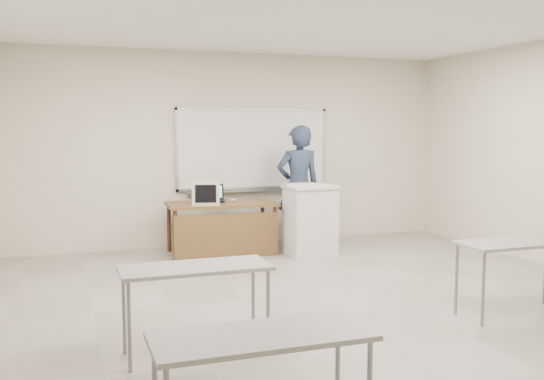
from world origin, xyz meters
name	(u,v)px	position (x,y,z in m)	size (l,w,h in m)	color
floor	(346,316)	(0.00, 0.00, -0.01)	(7.00, 8.00, 0.01)	gray
whiteboard	(253,150)	(0.30, 3.97, 1.48)	(2.48, 0.10, 1.31)	white
student_desks	(426,282)	(0.00, -1.35, 0.67)	(4.40, 2.20, 0.73)	gray
instructor_desk	(223,216)	(-0.40, 3.19, 0.56)	(1.57, 0.78, 0.75)	brown
podium	(310,220)	(0.80, 2.80, 0.51)	(0.72, 0.52, 1.01)	silver
crt_monitor	(206,192)	(-0.65, 3.18, 0.92)	(0.38, 0.43, 0.36)	#BBB99F
laptop	(212,198)	(-0.50, 3.46, 0.81)	(0.34, 0.31, 0.25)	black
mouse	(234,200)	(-0.20, 3.35, 0.77)	(0.10, 0.07, 0.04)	#A8ABB0
keyboard	(300,184)	(0.67, 2.88, 1.02)	(0.49, 0.16, 0.03)	#BBB99F
presenter	(298,187)	(0.83, 3.36, 0.94)	(0.68, 0.45, 1.87)	black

